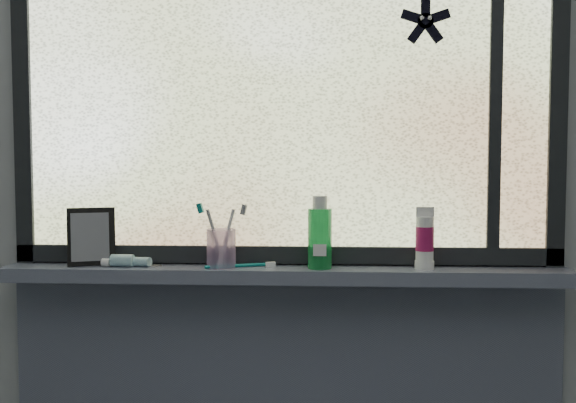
{
  "coord_description": "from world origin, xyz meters",
  "views": [
    {
      "loc": [
        0.11,
        -0.59,
        1.32
      ],
      "look_at": [
        0.02,
        1.05,
        1.22
      ],
      "focal_mm": 40.0,
      "sensor_mm": 36.0,
      "label": 1
    }
  ],
  "objects_px": {
    "mouthwash_bottle": "(320,232)",
    "vanity_mirror": "(91,237)",
    "toothbrush_cup": "(221,248)",
    "cream_tube": "(425,236)"
  },
  "relations": [
    {
      "from": "vanity_mirror",
      "to": "toothbrush_cup",
      "type": "relative_size",
      "value": 1.54
    },
    {
      "from": "vanity_mirror",
      "to": "cream_tube",
      "type": "distance_m",
      "value": 0.96
    },
    {
      "from": "cream_tube",
      "to": "mouthwash_bottle",
      "type": "bearing_deg",
      "value": -178.12
    },
    {
      "from": "mouthwash_bottle",
      "to": "vanity_mirror",
      "type": "bearing_deg",
      "value": 178.14
    },
    {
      "from": "mouthwash_bottle",
      "to": "cream_tube",
      "type": "xyz_separation_m",
      "value": [
        0.3,
        0.01,
        -0.01
      ]
    },
    {
      "from": "toothbrush_cup",
      "to": "cream_tube",
      "type": "relative_size",
      "value": 0.88
    },
    {
      "from": "mouthwash_bottle",
      "to": "toothbrush_cup",
      "type": "bearing_deg",
      "value": 179.08
    },
    {
      "from": "vanity_mirror",
      "to": "mouthwash_bottle",
      "type": "relative_size",
      "value": 0.99
    },
    {
      "from": "vanity_mirror",
      "to": "cream_tube",
      "type": "height_order",
      "value": "vanity_mirror"
    },
    {
      "from": "vanity_mirror",
      "to": "mouthwash_bottle",
      "type": "height_order",
      "value": "mouthwash_bottle"
    }
  ]
}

